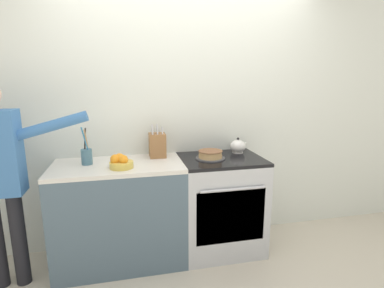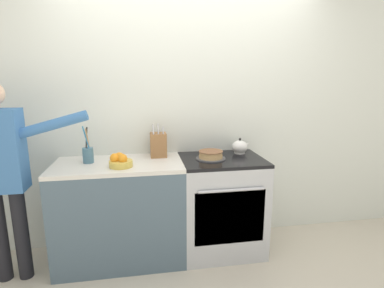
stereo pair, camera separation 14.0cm
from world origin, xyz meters
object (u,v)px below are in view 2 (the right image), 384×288
(fruit_bowl, at_px, (120,160))
(person_baker, at_px, (2,167))
(knife_block, at_px, (158,145))
(layer_cake, at_px, (211,155))
(stove_range, at_px, (221,205))
(tea_kettle, at_px, (240,147))
(utensil_crock, at_px, (88,154))

(fruit_bowl, relative_size, person_baker, 0.12)
(person_baker, bearing_deg, knife_block, 23.54)
(layer_cake, bearing_deg, stove_range, 2.31)
(tea_kettle, height_order, person_baker, person_baker)
(stove_range, bearing_deg, knife_block, 163.63)
(knife_block, bearing_deg, fruit_bowl, -139.73)
(stove_range, distance_m, person_baker, 1.86)
(tea_kettle, bearing_deg, knife_block, 179.09)
(stove_range, distance_m, layer_cake, 0.50)
(stove_range, bearing_deg, person_baker, -175.38)
(knife_block, height_order, person_baker, person_baker)
(tea_kettle, xyz_separation_m, person_baker, (-2.00, -0.30, -0.01))
(knife_block, xyz_separation_m, fruit_bowl, (-0.33, -0.28, -0.06))
(utensil_crock, bearing_deg, fruit_bowl, -30.69)
(tea_kettle, relative_size, person_baker, 0.11)
(utensil_crock, xyz_separation_m, person_baker, (-0.60, -0.19, -0.03))
(layer_cake, height_order, fruit_bowl, fruit_bowl)
(layer_cake, bearing_deg, utensil_crock, 177.09)
(person_baker, bearing_deg, utensil_crock, 27.04)
(layer_cake, relative_size, knife_block, 0.86)
(layer_cake, xyz_separation_m, tea_kettle, (0.33, 0.16, 0.03))
(utensil_crock, bearing_deg, tea_kettle, 4.27)
(knife_block, relative_size, fruit_bowl, 1.62)
(layer_cake, bearing_deg, person_baker, -175.23)
(knife_block, bearing_deg, utensil_crock, -169.17)
(knife_block, bearing_deg, tea_kettle, -0.91)
(stove_range, distance_m, tea_kettle, 0.58)
(stove_range, bearing_deg, tea_kettle, 35.23)
(stove_range, height_order, fruit_bowl, fruit_bowl)
(knife_block, bearing_deg, person_baker, -165.61)
(tea_kettle, distance_m, fruit_bowl, 1.15)
(tea_kettle, xyz_separation_m, fruit_bowl, (-1.12, -0.27, -0.01))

